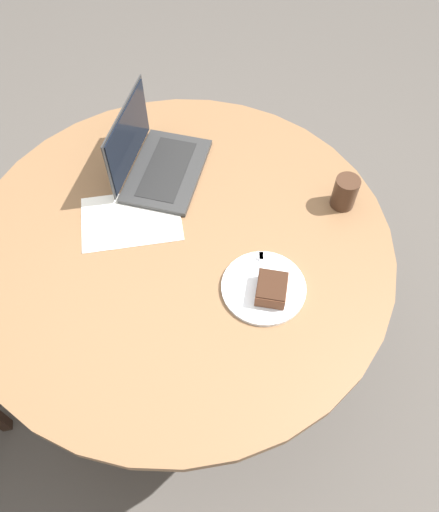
{
  "coord_description": "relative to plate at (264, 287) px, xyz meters",
  "views": [
    {
      "loc": [
        -0.1,
        -0.87,
        1.98
      ],
      "look_at": [
        0.1,
        -0.11,
        0.8
      ],
      "focal_mm": 35.0,
      "sensor_mm": 36.0,
      "label": 1
    }
  ],
  "objects": [
    {
      "name": "laptop",
      "position": [
        -0.2,
        0.52,
        0.04
      ],
      "size": [
        0.36,
        0.4,
        0.24
      ],
      "rotation": [
        0.0,
        0.0,
        4.21
      ],
      "color": "#2D2D2D",
      "rests_on": "dining_table"
    },
    {
      "name": "ground_plane",
      "position": [
        -0.2,
        0.22,
        -0.77
      ],
      "size": [
        12.0,
        12.0,
        0.0
      ],
      "primitive_type": "plane",
      "color": "#4C4742"
    },
    {
      "name": "cake_slice",
      "position": [
        0.01,
        -0.03,
        0.03
      ],
      "size": [
        0.11,
        0.12,
        0.05
      ],
      "rotation": [
        0.0,
        0.0,
        1.14
      ],
      "color": "brown",
      "rests_on": "plate"
    },
    {
      "name": "paper_document",
      "position": [
        -0.32,
        0.34,
        -0.0
      ],
      "size": [
        0.32,
        0.24,
        0.0
      ],
      "rotation": [
        0.0,
        0.0,
        -0.09
      ],
      "color": "white",
      "rests_on": "dining_table"
    },
    {
      "name": "plate",
      "position": [
        0.0,
        0.0,
        0.0
      ],
      "size": [
        0.24,
        0.24,
        0.01
      ],
      "color": "silver",
      "rests_on": "dining_table"
    },
    {
      "name": "fork",
      "position": [
        0.01,
        0.05,
        0.01
      ],
      "size": [
        0.07,
        0.17,
        0.0
      ],
      "rotation": [
        0.0,
        0.0,
        7.57
      ],
      "color": "silver",
      "rests_on": "plate"
    },
    {
      "name": "dining_table",
      "position": [
        -0.2,
        0.22,
        -0.12
      ],
      "size": [
        1.29,
        1.29,
        0.76
      ],
      "color": "brown",
      "rests_on": "ground_plane"
    },
    {
      "name": "coffee_glass",
      "position": [
        0.33,
        0.23,
        0.05
      ],
      "size": [
        0.07,
        0.07,
        0.11
      ],
      "color": "#3D2619",
      "rests_on": "dining_table"
    }
  ]
}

